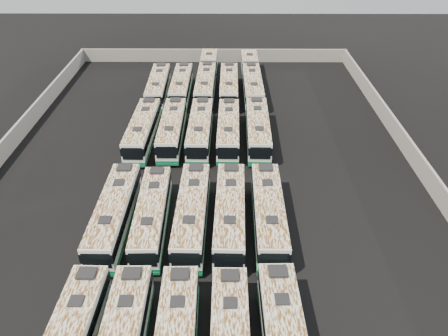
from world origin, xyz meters
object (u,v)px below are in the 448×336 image
at_px(bus_midfront_center, 192,213).
at_px(bus_midback_far_right, 258,129).
at_px(bus_back_center, 207,78).
at_px(bus_midback_right, 228,130).
at_px(bus_midfront_right, 230,214).
at_px(bus_back_left, 181,86).
at_px(bus_midback_center, 200,129).
at_px(bus_midback_left, 172,129).
at_px(bus_midfront_far_right, 269,214).
at_px(bus_midback_far_left, 143,130).
at_px(bus_midfront_left, 152,215).
at_px(bus_back_right, 229,86).
at_px(bus_midfront_far_left, 115,214).
at_px(bus_back_far_right, 252,78).
at_px(bus_back_far_left, 158,87).

distance_m(bus_midfront_center, bus_midback_far_right, 16.88).
bearing_deg(bus_back_center, bus_midback_right, -78.06).
distance_m(bus_midfront_right, bus_back_left, 29.40).
bearing_deg(bus_midback_center, bus_midback_left, 178.76).
bearing_deg(bus_midback_left, bus_back_center, 77.81).
distance_m(bus_midfront_far_right, bus_midback_far_left, 20.31).
bearing_deg(bus_midfront_left, bus_midfront_center, 1.07).
height_order(bus_midfront_left, bus_midback_left, bus_midback_left).
bearing_deg(bus_midback_far_right, bus_midback_center, -178.23).
bearing_deg(bus_midback_center, bus_midback_far_right, 1.57).
bearing_deg(bus_midfront_far_right, bus_midback_left, 123.24).
bearing_deg(bus_back_right, bus_back_left, -179.69).
bearing_deg(bus_midfront_far_left, bus_midback_right, 57.94).
bearing_deg(bus_midfront_far_right, bus_midfront_left, -178.54).
distance_m(bus_midfront_far_left, bus_back_center, 32.55).
height_order(bus_midback_far_right, bus_back_right, bus_midback_far_right).
bearing_deg(bus_midback_far_left, bus_midback_far_right, 2.02).
bearing_deg(bus_midfront_right, bus_back_center, 97.29).
relative_size(bus_midfront_left, bus_midback_far_right, 0.96).
bearing_deg(bus_back_far_right, bus_midback_left, -122.33).
height_order(bus_midback_far_left, bus_back_far_right, bus_midback_far_left).
height_order(bus_back_far_left, bus_back_left, bus_back_far_left).
height_order(bus_midfront_far_left, bus_midfront_far_right, bus_midfront_far_left).
bearing_deg(bus_midback_right, bus_back_far_right, 78.99).
xyz_separation_m(bus_midfront_right, bus_midfront_far_right, (3.32, 0.01, 0.00)).
distance_m(bus_back_left, bus_back_right, 6.75).
xyz_separation_m(bus_midfront_far_right, bus_midback_far_left, (-13.34, 15.32, -0.00)).
bearing_deg(bus_midfront_far_left, bus_back_right, 71.17).
height_order(bus_midback_center, bus_back_far_left, bus_midback_center).
xyz_separation_m(bus_midfront_right, bus_midback_center, (-3.37, 15.46, -0.01)).
distance_m(bus_midback_far_left, bus_back_far_right, 21.02).
height_order(bus_midback_far_left, bus_midback_far_right, bus_midback_far_right).
bearing_deg(bus_midfront_far_left, bus_midfront_center, 1.16).
xyz_separation_m(bus_midback_far_right, bus_back_far_right, (0.02, 16.00, -0.02)).
xyz_separation_m(bus_back_far_left, bus_back_left, (3.23, 0.25, -0.01)).
bearing_deg(bus_midfront_center, bus_midback_left, 103.15).
distance_m(bus_midback_right, bus_back_far_left, 16.26).
bearing_deg(bus_midfront_right, bus_midback_center, 103.81).
bearing_deg(bus_back_far_left, bus_midback_right, -54.06).
height_order(bus_midfront_right, bus_back_far_right, bus_midfront_right).
relative_size(bus_midfront_far_right, bus_back_right, 1.01).
relative_size(bus_midfront_far_right, bus_midback_left, 1.02).
xyz_separation_m(bus_midback_right, bus_back_right, (0.12, 13.13, 0.01)).
height_order(bus_midfront_far_right, bus_midback_center, bus_midfront_far_right).
height_order(bus_midfront_far_right, bus_back_far_right, bus_midfront_far_right).
relative_size(bus_midfront_right, bus_back_right, 1.02).
relative_size(bus_midback_center, bus_midback_far_right, 0.99).
relative_size(bus_midfront_far_left, bus_back_center, 0.65).
distance_m(bus_back_center, bus_back_far_right, 6.58).
distance_m(bus_midback_right, bus_back_center, 16.62).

